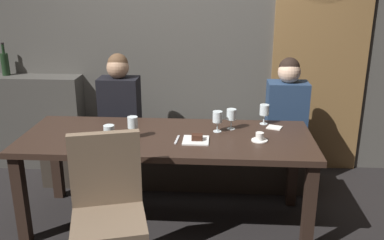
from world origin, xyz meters
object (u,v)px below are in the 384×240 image
object	(u,v)px
dining_table	(167,146)
wine_glass_near_left	(218,118)
diner_bearded	(287,102)
espresso_cup	(260,137)
wine_glass_center_front	(231,115)
dessert_plate	(196,139)
wine_glass_end_right	(109,132)
diner_redhead	(119,99)
chair_near_side	(108,203)
banquette_bench	(177,160)
wine_glass_near_right	(264,111)
fork_on_table	(177,140)
wine_bottle_dark_red	(5,63)
wine_glass_center_back	(133,123)

from	to	relation	value
dining_table	wine_glass_near_left	size ratio (longest dim) A/B	13.41
diner_bearded	espresso_cup	size ratio (longest dim) A/B	6.41
wine_glass_center_front	dessert_plate	size ratio (longest dim) A/B	0.86
wine_glass_near_left	wine_glass_end_right	xyz separation A→B (m)	(-0.75, -0.38, 0.00)
dining_table	dessert_plate	world-z (taller)	dessert_plate
dining_table	diner_redhead	distance (m)	0.89
chair_near_side	wine_glass_near_left	size ratio (longest dim) A/B	5.98
wine_glass_near_left	dessert_plate	distance (m)	0.28
diner_redhead	wine_glass_end_right	distance (m)	0.98
banquette_bench	wine_glass_near_right	size ratio (longest dim) A/B	15.24
dining_table	wine_glass_near_right	bearing A→B (deg)	23.08
chair_near_side	wine_glass_near_left	world-z (taller)	chair_near_side
fork_on_table	wine_glass_near_right	bearing A→B (deg)	35.35
wine_glass_near_left	wine_bottle_dark_red	bearing A→B (deg)	155.97
dining_table	wine_bottle_dark_red	world-z (taller)	wine_bottle_dark_red
fork_on_table	wine_glass_end_right	bearing A→B (deg)	-155.16
dining_table	chair_near_side	xyz separation A→B (m)	(-0.28, -0.72, -0.09)
diner_redhead	wine_glass_center_back	bearing A→B (deg)	-70.12
dining_table	wine_bottle_dark_red	bearing A→B (deg)	148.68
diner_redhead	wine_glass_near_left	world-z (taller)	diner_redhead
espresso_cup	wine_glass_near_left	bearing A→B (deg)	149.94
wine_glass_near_left	wine_glass_near_right	size ratio (longest dim) A/B	1.00
wine_bottle_dark_red	fork_on_table	size ratio (longest dim) A/B	1.92
banquette_bench	espresso_cup	xyz separation A→B (m)	(0.69, -0.77, 0.54)
chair_near_side	wine_bottle_dark_red	xyz separation A→B (m)	(-1.47, 1.79, 0.51)
wine_glass_near_left	wine_glass_end_right	distance (m)	0.84
wine_glass_center_front	diner_redhead	bearing A→B (deg)	152.64
diner_bearded	wine_glass_center_back	xyz separation A→B (m)	(-1.25, -0.79, 0.04)
diner_redhead	diner_bearded	distance (m)	1.52
wine_glass_center_front	dessert_plate	xyz separation A→B (m)	(-0.26, -0.28, -0.10)
chair_near_side	wine_glass_near_right	xyz separation A→B (m)	(1.04, 1.05, 0.29)
dessert_plate	wine_glass_near_right	bearing A→B (deg)	38.62
banquette_bench	wine_glass_near_left	size ratio (longest dim) A/B	15.24
diner_bearded	wine_glass_center_front	distance (m)	0.75
dining_table	chair_near_side	size ratio (longest dim) A/B	2.24
wine_glass_near_left	fork_on_table	world-z (taller)	wine_glass_near_left
wine_glass_center_back	espresso_cup	distance (m)	0.94
wine_bottle_dark_red	espresso_cup	size ratio (longest dim) A/B	2.72
wine_glass_near_right	dining_table	bearing A→B (deg)	-156.92
wine_glass_center_back	fork_on_table	distance (m)	0.35
wine_bottle_dark_red	wine_glass_center_front	world-z (taller)	wine_bottle_dark_red
chair_near_side	fork_on_table	distance (m)	0.76
dining_table	wine_glass_center_front	size ratio (longest dim) A/B	13.41
dining_table	banquette_bench	size ratio (longest dim) A/B	0.88
wine_bottle_dark_red	wine_glass_near_left	distance (m)	2.34
espresso_cup	wine_glass_center_front	bearing A→B (deg)	129.37
banquette_bench	wine_glass_center_back	distance (m)	1.02
wine_glass_center_front	espresso_cup	size ratio (longest dim) A/B	1.37
diner_bearded	wine_glass_center_front	xyz separation A→B (m)	(-0.51, -0.54, 0.04)
wine_bottle_dark_red	dining_table	bearing A→B (deg)	-31.32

